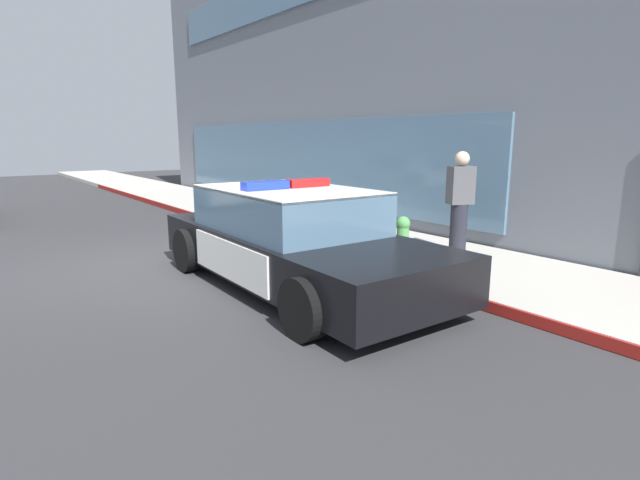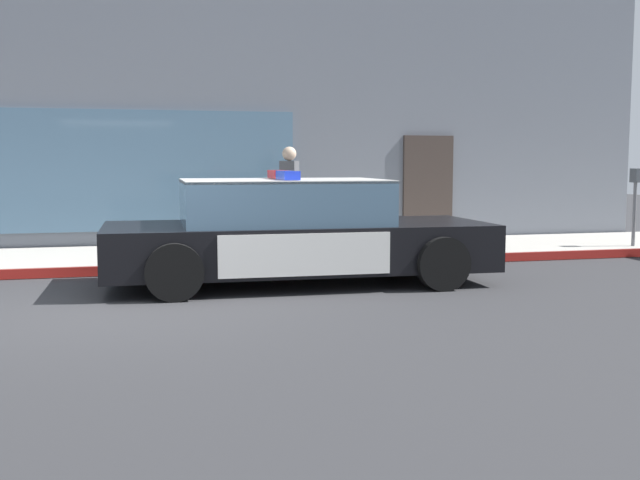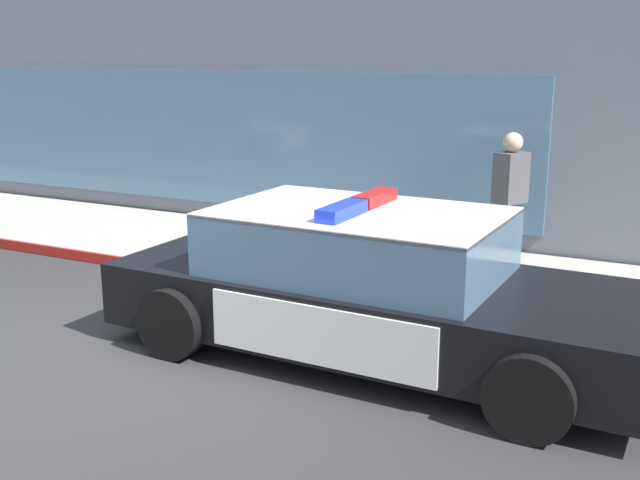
# 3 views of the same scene
# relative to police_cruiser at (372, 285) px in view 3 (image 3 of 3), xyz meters

# --- Properties ---
(ground) EXTENTS (48.00, 48.00, 0.00)m
(ground) POSITION_rel_police_cruiser_xyz_m (-2.29, -1.22, -0.68)
(ground) COLOR #303033
(sidewalk) EXTENTS (48.00, 2.62, 0.15)m
(sidewalk) POSITION_rel_police_cruiser_xyz_m (-2.29, 2.58, -0.61)
(sidewalk) COLOR #B2ADA3
(sidewalk) RESTS_ON ground
(curb_red_paint) EXTENTS (28.80, 0.04, 0.14)m
(curb_red_paint) POSITION_rel_police_cruiser_xyz_m (-2.29, 1.25, -0.61)
(curb_red_paint) COLOR maroon
(curb_red_paint) RESTS_ON ground
(police_cruiser) EXTENTS (5.06, 2.25, 1.49)m
(police_cruiser) POSITION_rel_police_cruiser_xyz_m (0.00, 0.00, 0.00)
(police_cruiser) COLOR black
(police_cruiser) RESTS_ON ground
(fire_hydrant) EXTENTS (0.34, 0.39, 0.73)m
(fire_hydrant) POSITION_rel_police_cruiser_xyz_m (0.39, 1.81, -0.18)
(fire_hydrant) COLOR #4C994C
(fire_hydrant) RESTS_ON sidewalk
(pedestrian_on_sidewalk) EXTENTS (0.40, 0.47, 1.71)m
(pedestrian_on_sidewalk) POSITION_rel_police_cruiser_xyz_m (0.57, 2.94, 0.33)
(pedestrian_on_sidewalk) COLOR #23232D
(pedestrian_on_sidewalk) RESTS_ON sidewalk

